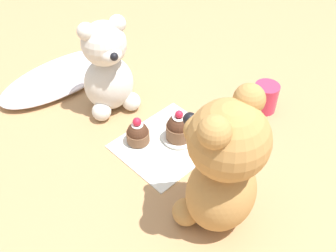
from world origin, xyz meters
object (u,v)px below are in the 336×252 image
object	(u,v)px
teddy_bear_cream	(108,70)
cupcake_near_tan_bear	(179,128)
juice_glass	(265,97)
cupcake_near_cream_bear	(138,133)
saucer_plate	(179,138)
teddy_bear_tan	(223,167)

from	to	relation	value
teddy_bear_cream	cupcake_near_tan_bear	distance (m)	0.22
cupcake_near_tan_bear	juice_glass	world-z (taller)	cupcake_near_tan_bear
cupcake_near_cream_bear	cupcake_near_tan_bear	world-z (taller)	cupcake_near_tan_bear
saucer_plate	cupcake_near_tan_bear	world-z (taller)	cupcake_near_tan_bear
juice_glass	cupcake_near_cream_bear	bearing A→B (deg)	156.86
cupcake_near_cream_bear	juice_glass	bearing A→B (deg)	-23.14
teddy_bear_cream	juice_glass	bearing A→B (deg)	-30.07
teddy_bear_cream	juice_glass	size ratio (longest dim) A/B	3.30
teddy_bear_tan	cupcake_near_cream_bear	xyz separation A→B (m)	(0.02, 0.25, -0.11)
teddy_bear_tan	saucer_plate	size ratio (longest dim) A/B	3.89
teddy_bear_tan	saucer_plate	xyz separation A→B (m)	(0.09, 0.19, -0.13)
teddy_bear_tan	juice_glass	bearing A→B (deg)	-165.48
cupcake_near_tan_bear	juice_glass	distance (m)	0.24
teddy_bear_cream	saucer_plate	bearing A→B (deg)	-64.93
cupcake_near_cream_bear	cupcake_near_tan_bear	size ratio (longest dim) A/B	0.87
juice_glass	teddy_bear_cream	bearing A→B (deg)	134.07
cupcake_near_cream_bear	saucer_plate	distance (m)	0.09
teddy_bear_cream	cupcake_near_cream_bear	world-z (taller)	teddy_bear_cream
teddy_bear_tan	teddy_bear_cream	bearing A→B (deg)	-105.05
saucer_plate	cupcake_near_tan_bear	size ratio (longest dim) A/B	0.95
cupcake_near_cream_bear	juice_glass	xyz separation A→B (m)	(0.30, -0.13, 0.01)
cupcake_near_tan_bear	saucer_plate	bearing A→B (deg)	180.00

